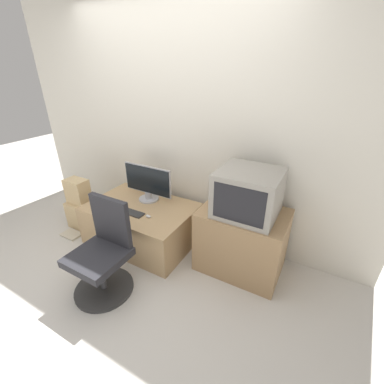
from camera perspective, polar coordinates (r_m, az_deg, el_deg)
ground_plane at (r=2.66m, az=-19.79°, el=-20.41°), size 12.00×12.00×0.00m
wall_back at (r=2.91m, az=-4.05°, el=14.90°), size 4.40×0.05×2.60m
desk at (r=3.05m, az=-11.04°, el=-6.84°), size 1.18×0.80×0.46m
side_stand at (r=2.62m, az=10.93°, el=-10.48°), size 0.81×0.57×0.65m
main_monitor at (r=2.97m, az=-9.81°, el=1.96°), size 0.63×0.23×0.42m
keyboard at (r=2.83m, az=-13.78°, el=-4.30°), size 0.35×0.11×0.01m
mouse at (r=2.70m, az=-9.71°, el=-5.34°), size 0.06×0.03×0.03m
crt_tv at (r=2.33m, az=12.37°, el=-0.22°), size 0.54×0.51×0.42m
office_chair at (r=2.47m, az=-19.08°, el=-13.23°), size 0.53×0.53×0.87m
cardboard_box_lower at (r=3.58m, az=-23.14°, el=-4.44°), size 0.30×0.27×0.34m
cardboard_box_upper at (r=3.44m, az=-24.08°, el=0.17°), size 0.28×0.18×0.30m
book at (r=3.51m, az=-25.26°, el=-8.56°), size 0.24×0.15×0.02m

